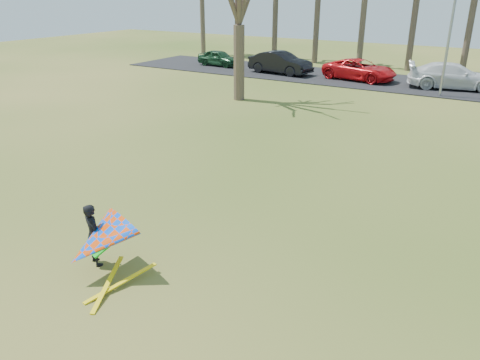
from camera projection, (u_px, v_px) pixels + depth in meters
The scene contains 8 objects.
ground at pixel (199, 245), 11.95m from camera, with size 100.00×100.00×0.00m, color #244D10.
parking_strip at pixel (416, 85), 31.69m from camera, with size 46.00×7.00×0.06m, color black.
streetlight at pixel (455, 19), 26.59m from camera, with size 2.28×0.18×8.00m.
car_0 at pixel (219, 58), 39.07m from camera, with size 1.52×3.78×1.29m, color #173B20.
car_1 at pixel (280, 63), 35.42m from camera, with size 1.73×4.95×1.63m, color black.
car_2 at pixel (360, 70), 32.98m from camera, with size 2.38×5.16×1.43m, color red.
car_3 at pixel (453, 76), 30.05m from camera, with size 2.26×5.56×1.61m, color silver.
kite_flyer at pixel (98, 241), 10.47m from camera, with size 2.13×2.39×2.02m.
Camera 1 is at (6.32, -8.36, 6.08)m, focal length 35.00 mm.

